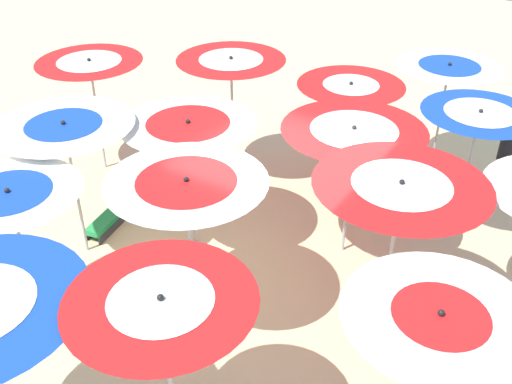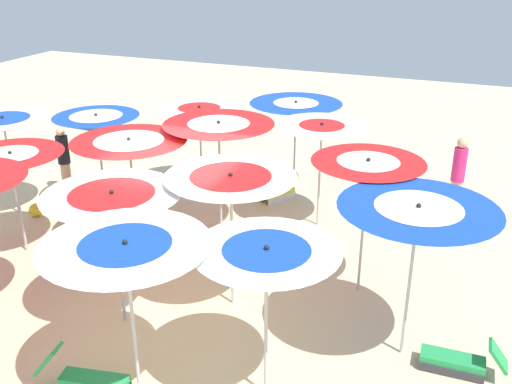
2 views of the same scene
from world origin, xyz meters
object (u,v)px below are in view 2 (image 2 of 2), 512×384
object	(u,v)px
beach_umbrella_2	(97,124)
beach_umbrella_9	(231,188)
beach_umbrella_1	(199,115)
lounger_0	(86,378)
beach_umbrella_12	(417,218)
beach_umbrella_3	(3,125)
lounger_2	(275,192)
beach_umbrella_7	(12,163)
beach_umbrella_0	(296,109)
beach_umbrella_4	(321,133)
beach_umbrella_5	(219,132)
beach_umbrella_6	(130,149)
beachgoer_0	(458,176)
lounger_1	(459,360)
beach_ball	(36,210)
beachgoer_1	(64,159)
beach_umbrella_14	(126,256)
beach_umbrella_13	(267,262)
beach_umbrella_10	(113,203)
beach_umbrella_8	(367,173)

from	to	relation	value
beach_umbrella_2	beach_umbrella_9	world-z (taller)	beach_umbrella_9
beach_umbrella_1	lounger_0	world-z (taller)	beach_umbrella_1
beach_umbrella_9	beach_umbrella_12	world-z (taller)	beach_umbrella_12
beach_umbrella_3	lounger_2	distance (m)	6.35
beach_umbrella_7	lounger_2	xyz separation A→B (m)	(3.86, 4.25, -1.70)
beach_umbrella_0	beach_umbrella_7	distance (m)	6.53
beach_umbrella_0	beach_umbrella_12	world-z (taller)	beach_umbrella_12
beach_umbrella_4	beach_umbrella_5	world-z (taller)	beach_umbrella_5
beach_umbrella_6	beachgoer_0	xyz separation A→B (m)	(5.94, 3.96, -1.13)
beach_umbrella_12	lounger_1	world-z (taller)	beach_umbrella_12
beach_umbrella_7	beach_ball	xyz separation A→B (m)	(-0.95, 1.37, -1.76)
lounger_1	beachgoer_0	bearing A→B (deg)	-86.15
beach_umbrella_6	beach_umbrella_9	size ratio (longest dim) A/B	0.97
beach_umbrella_4	beach_ball	size ratio (longest dim) A/B	7.70
beachgoer_1	beach_ball	xyz separation A→B (m)	(0.20, -1.40, -0.74)
beach_umbrella_1	beach_umbrella_14	world-z (taller)	beach_umbrella_14
beach_umbrella_6	lounger_2	bearing A→B (deg)	60.83
beach_umbrella_0	lounger_2	world-z (taller)	beach_umbrella_0
beach_umbrella_7	beach_umbrella_9	bearing A→B (deg)	-1.76
beach_umbrella_12	beachgoer_0	bearing A→B (deg)	86.55
lounger_0	lounger_1	size ratio (longest dim) A/B	1.13
beach_umbrella_13	beach_umbrella_14	bearing A→B (deg)	-156.16
beach_umbrella_1	beach_umbrella_4	size ratio (longest dim) A/B	0.96
beach_umbrella_2	beachgoer_1	world-z (taller)	beach_umbrella_2
beachgoer_0	beach_ball	world-z (taller)	beachgoer_0
beach_umbrella_10	beach_umbrella_14	world-z (taller)	beach_umbrella_14
beach_umbrella_8	lounger_0	world-z (taller)	beach_umbrella_8
beach_umbrella_12	lounger_1	bearing A→B (deg)	-8.27
beach_umbrella_2	beach_umbrella_13	xyz separation A→B (m)	(5.79, -4.42, 0.06)
beach_umbrella_14	beach_ball	xyz separation A→B (m)	(-5.37, 4.09, -2.07)
beach_umbrella_4	beach_umbrella_14	size ratio (longest dim) A/B	0.96
beachgoer_0	beachgoer_1	xyz separation A→B (m)	(-9.13, -2.18, -0.11)
beach_umbrella_10	beach_umbrella_13	distance (m)	2.89
beach_umbrella_2	beach_umbrella_14	bearing A→B (deg)	-50.73
beach_umbrella_4	beach_umbrella_14	distance (m)	6.14
beach_umbrella_6	beach_umbrella_14	world-z (taller)	beach_umbrella_14
beach_umbrella_0	beachgoer_1	size ratio (longest dim) A/B	1.36
beachgoer_0	lounger_0	bearing A→B (deg)	-89.58
lounger_0	beach_umbrella_7	bearing A→B (deg)	130.71
beach_umbrella_12	beach_ball	distance (m)	9.04
beach_umbrella_13	lounger_2	xyz separation A→B (m)	(-2.17, 6.26, -1.90)
beach_umbrella_5	beach_umbrella_14	bearing A→B (deg)	-77.87
beach_umbrella_9	beach_umbrella_13	distance (m)	2.29
lounger_2	beach_umbrella_9	bearing A→B (deg)	-141.99
lounger_0	beach_umbrella_8	bearing A→B (deg)	42.07
beach_umbrella_8	beach_umbrella_12	distance (m)	1.81
beachgoer_1	beach_umbrella_1	bearing A→B (deg)	157.89
beach_umbrella_5	beachgoer_0	bearing A→B (deg)	30.35
beach_umbrella_13	beachgoer_1	size ratio (longest dim) A/B	1.37
beach_umbrella_14	lounger_1	distance (m)	5.04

